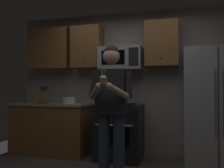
% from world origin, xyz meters
% --- Properties ---
extents(wall_back, '(4.40, 0.10, 2.60)m').
position_xyz_m(wall_back, '(0.00, 1.75, 1.30)').
color(wall_back, gray).
rests_on(wall_back, ground).
extents(oven_range, '(0.76, 0.70, 0.93)m').
position_xyz_m(oven_range, '(-0.15, 1.36, 0.46)').
color(oven_range, black).
rests_on(oven_range, ground).
extents(microwave, '(0.74, 0.41, 0.40)m').
position_xyz_m(microwave, '(-0.15, 1.48, 1.72)').
color(microwave, '#9EA0A5').
extents(refrigerator, '(0.90, 0.75, 1.80)m').
position_xyz_m(refrigerator, '(1.35, 1.32, 0.90)').
color(refrigerator, '#B7BABF').
rests_on(refrigerator, ground).
extents(cabinet_row_upper, '(2.78, 0.36, 0.76)m').
position_xyz_m(cabinet_row_upper, '(-0.72, 1.53, 1.95)').
color(cabinet_row_upper, brown).
extents(counter_left, '(1.44, 0.66, 0.92)m').
position_xyz_m(counter_left, '(-1.45, 1.38, 0.46)').
color(counter_left, brown).
rests_on(counter_left, ground).
extents(knife_block, '(0.16, 0.15, 0.32)m').
position_xyz_m(knife_block, '(-1.57, 1.33, 1.03)').
color(knife_block, brown).
rests_on(knife_block, counter_left).
extents(bowl_large_white, '(0.24, 0.24, 0.11)m').
position_xyz_m(bowl_large_white, '(-1.11, 1.41, 0.98)').
color(bowl_large_white, white).
rests_on(bowl_large_white, counter_left).
extents(person, '(0.60, 0.48, 1.76)m').
position_xyz_m(person, '(-0.02, 0.37, 1.00)').
color(person, '#383F59').
rests_on(person, ground).
extents(cupcake, '(0.09, 0.09, 0.17)m').
position_xyz_m(cupcake, '(-0.02, 0.05, 1.29)').
color(cupcake, '#A87F56').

